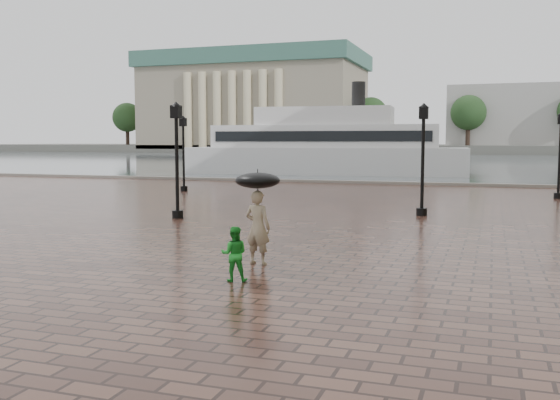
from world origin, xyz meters
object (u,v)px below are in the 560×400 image
object	(u,v)px
street_lamps	(335,156)
child_pedestrian	(234,254)
adult_pedestrian	(258,227)
ferry_near	(325,147)

from	to	relation	value
street_lamps	child_pedestrian	xyz separation A→B (m)	(1.97, -17.01, -1.73)
adult_pedestrian	child_pedestrian	world-z (taller)	adult_pedestrian
adult_pedestrian	child_pedestrian	xyz separation A→B (m)	(0.18, -1.91, -0.32)
adult_pedestrian	child_pedestrian	bearing A→B (deg)	104.80
street_lamps	ferry_near	size ratio (longest dim) A/B	0.84
adult_pedestrian	street_lamps	bearing A→B (deg)	-73.94
ferry_near	child_pedestrian	bearing A→B (deg)	-82.11
child_pedestrian	adult_pedestrian	bearing A→B (deg)	-102.45
street_lamps	adult_pedestrian	xyz separation A→B (m)	(1.79, -15.10, -1.41)
street_lamps	adult_pedestrian	bearing A→B (deg)	-83.25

